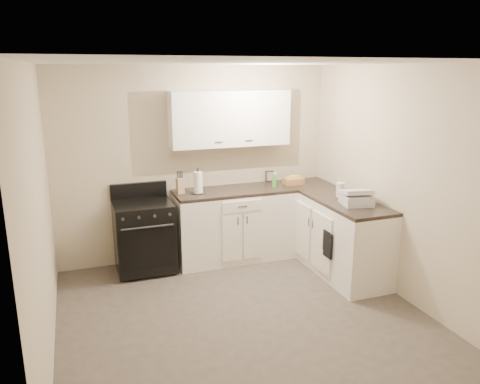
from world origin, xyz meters
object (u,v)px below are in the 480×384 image
object	(u,v)px
knife_block	(180,186)
paper_towel	(198,183)
wicker_basket	(293,181)
countertop_grill	(356,200)
stove	(144,236)

from	to	relation	value
knife_block	paper_towel	world-z (taller)	paper_towel
wicker_basket	knife_block	bearing A→B (deg)	178.59
knife_block	wicker_basket	size ratio (longest dim) A/B	0.75
paper_towel	countertop_grill	xyz separation A→B (m)	(1.57, -1.11, -0.08)
knife_block	paper_towel	distance (m)	0.23
paper_towel	knife_block	bearing A→B (deg)	162.51
paper_towel	countertop_grill	world-z (taller)	paper_towel
knife_block	wicker_basket	distance (m)	1.55
paper_towel	countertop_grill	bearing A→B (deg)	-35.18
wicker_basket	countertop_grill	bearing A→B (deg)	-78.03
stove	knife_block	xyz separation A→B (m)	(0.49, 0.07, 0.58)
stove	paper_towel	distance (m)	0.93
stove	knife_block	size ratio (longest dim) A/B	4.32
stove	countertop_grill	world-z (taller)	countertop_grill
knife_block	paper_towel	size ratio (longest dim) A/B	0.72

